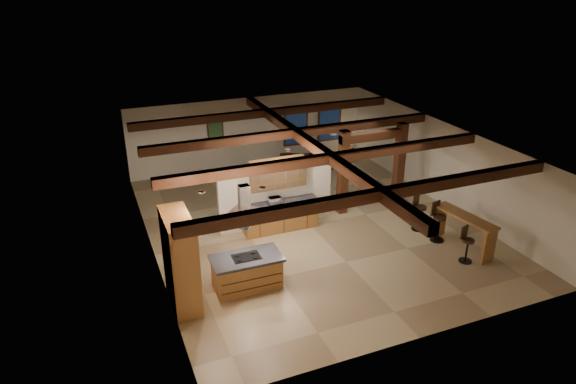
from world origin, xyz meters
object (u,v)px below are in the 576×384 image
(dining_table, at_px, (295,187))
(sofa, at_px, (306,159))
(bar_counter, at_px, (464,226))
(kitchen_island, at_px, (247,272))

(dining_table, xyz_separation_m, sofa, (1.57, 2.46, 0.04))
(dining_table, xyz_separation_m, bar_counter, (3.05, -5.55, 0.45))
(kitchen_island, relative_size, sofa, 0.83)
(kitchen_island, relative_size, bar_counter, 0.86)
(dining_table, relative_size, bar_counter, 0.76)
(kitchen_island, height_order, dining_table, kitchen_island)
(kitchen_island, distance_m, sofa, 9.04)
(dining_table, bearing_deg, sofa, 43.45)
(dining_table, height_order, sofa, sofa)
(dining_table, bearing_deg, bar_counter, -75.30)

